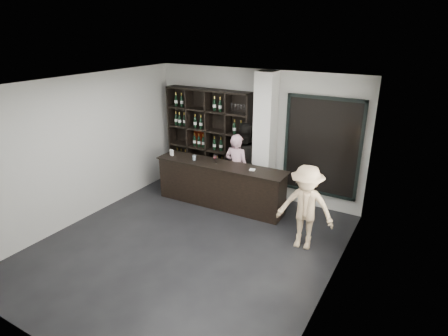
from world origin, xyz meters
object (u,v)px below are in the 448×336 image
Objects in this scene: tasting_counter at (220,185)px; customer at (305,208)px; taster_pink at (237,168)px; taster_black at (244,161)px; wine_shelf at (209,139)px.

customer is (2.15, -0.69, 0.29)m from tasting_counter.
taster_pink is 0.89× the size of taster_black.
taster_pink is 0.30m from taster_black.
wine_shelf is 1.17m from taster_pink.
taster_pink is (0.20, 0.38, 0.30)m from tasting_counter.
wine_shelf is at bearing 147.32° from customer.
customer is at bearing -19.46° from tasting_counter.
wine_shelf is 1.54× the size of customer.
tasting_counter is 2.28m from customer.
customer is at bearing 123.73° from taster_black.
taster_pink is at bearing 145.63° from customer.
taster_black is (0.05, 0.27, 0.10)m from taster_pink.
taster_black is at bearing 67.57° from tasting_counter.
taster_black is 1.14× the size of customer.
taster_pink is at bearing 60.81° from tasting_counter.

